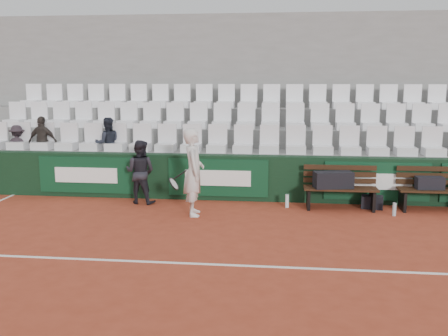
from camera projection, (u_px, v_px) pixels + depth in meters
ground at (199, 264)px, 7.27m from camera, size 80.00×80.00×0.00m
court_baseline at (199, 264)px, 7.27m from camera, size 18.00×0.06×0.01m
back_barrier at (231, 177)px, 11.08m from camera, size 18.00×0.34×1.00m
grandstand_tier_front at (231, 172)px, 11.71m from camera, size 18.00×0.95×1.00m
grandstand_tier_mid at (234, 157)px, 12.60m from camera, size 18.00×0.95×1.45m
grandstand_tier_back at (237, 143)px, 13.49m from camera, size 18.00×0.95×1.90m
grandstand_rear_wall at (240, 96)px, 13.88m from camera, size 18.00×0.30×4.40m
seat_row_front at (230, 139)px, 11.39m from camera, size 11.90×0.44×0.63m
seat_row_mid at (234, 116)px, 12.24m from camera, size 11.90×0.44×0.63m
seat_row_back at (237, 96)px, 13.09m from camera, size 11.90×0.44×0.63m
bench_left at (340, 198)px, 10.33m from camera, size 1.50×0.56×0.45m
bench_right at (435, 200)px, 10.17m from camera, size 1.50×0.56×0.45m
sports_bag_left at (333, 180)px, 10.25m from camera, size 0.84×0.49×0.34m
sports_bag_right at (430, 183)px, 10.14m from camera, size 0.56×0.28×0.25m
sports_bag_ground at (372, 202)px, 10.38m from camera, size 0.48×0.34×0.27m
water_bottle_near at (287, 201)px, 10.45m from camera, size 0.08×0.08×0.28m
water_bottle_far at (394, 209)px, 9.81m from camera, size 0.07×0.07×0.26m
tennis_player at (194, 172)px, 9.77m from camera, size 0.76×0.69×1.72m
ball_kid at (140, 172)px, 10.73m from camera, size 0.74×0.62×1.38m
spectator_a at (16, 128)px, 11.97m from camera, size 0.71×0.49×1.02m
spectator_b at (42, 123)px, 11.88m from camera, size 0.74×0.34×1.24m
spectator_c at (107, 124)px, 11.71m from camera, size 0.73×0.65×1.22m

